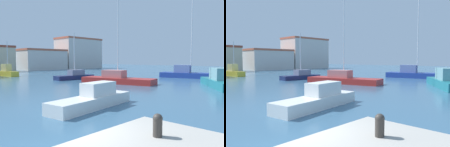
{
  "view_description": "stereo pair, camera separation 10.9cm",
  "coord_description": "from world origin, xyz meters",
  "views": [
    {
      "loc": [
        -2.98,
        -4.49,
        2.74
      ],
      "look_at": [
        16.94,
        14.29,
        1.01
      ],
      "focal_mm": 34.99,
      "sensor_mm": 36.0,
      "label": 1
    },
    {
      "loc": [
        -2.91,
        -4.57,
        2.74
      ],
      "look_at": [
        16.94,
        14.29,
        1.01
      ],
      "focal_mm": 34.99,
      "sensor_mm": 36.0,
      "label": 2
    }
  ],
  "objects": [
    {
      "name": "water",
      "position": [
        15.0,
        20.0,
        0.0
      ],
      "size": [
        160.0,
        160.0,
        0.0
      ],
      "primitive_type": "plane",
      "color": "#38607F",
      "rests_on": "ground"
    },
    {
      "name": "mooring_bollard",
      "position": [
        1.25,
        -1.92,
        1.28
      ],
      "size": [
        0.22,
        0.22,
        0.53
      ],
      "color": "#38332D",
      "rests_on": "pier_quay"
    },
    {
      "name": "sailboat_yellow_near_pier",
      "position": [
        11.42,
        33.02,
        0.73
      ],
      "size": [
        1.93,
        4.58,
        5.76
      ],
      "color": "gold",
      "rests_on": "water"
    },
    {
      "name": "motorboat_white_behind_lamppost",
      "position": [
        5.37,
        4.81,
        0.49
      ],
      "size": [
        5.95,
        2.29,
        1.42
      ],
      "color": "white",
      "rests_on": "water"
    },
    {
      "name": "motorboat_teal_far_right",
      "position": [
        20.17,
        2.36,
        0.66
      ],
      "size": [
        7.98,
        6.33,
        1.92
      ],
      "color": "#1E707A",
      "rests_on": "water"
    },
    {
      "name": "sailboat_red_center_channel",
      "position": [
        15.91,
        12.52,
        0.54
      ],
      "size": [
        4.36,
        9.13,
        12.61
      ],
      "color": "#B22823",
      "rests_on": "water"
    },
    {
      "name": "sailboat_navy_mid_harbor",
      "position": [
        15.71,
        20.31,
        0.51
      ],
      "size": [
        5.8,
        1.98,
        6.45
      ],
      "color": "#19234C",
      "rests_on": "water"
    },
    {
      "name": "sailboat_blue_distant_east",
      "position": [
        29.08,
        9.6,
        0.64
      ],
      "size": [
        4.65,
        9.33,
        14.15
      ],
      "color": "#233D93",
      "rests_on": "water"
    },
    {
      "name": "warehouse_block",
      "position": [
        27.48,
        50.87,
        2.82
      ],
      "size": [
        11.85,
        8.12,
        5.62
      ],
      "color": "beige",
      "rests_on": "ground"
    },
    {
      "name": "waterfront_apartments",
      "position": [
        40.41,
        50.99,
        4.76
      ],
      "size": [
        13.4,
        7.93,
        9.51
      ],
      "color": "beige",
      "rests_on": "ground"
    }
  ]
}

